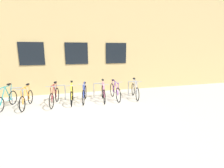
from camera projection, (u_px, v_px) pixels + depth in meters
ground_plane at (84, 111)px, 7.04m from camera, size 42.00×42.00×0.00m
storefront_building at (73, 38)px, 12.14m from camera, size 28.00×5.95×6.75m
bike_rack at (80, 90)px, 8.73m from camera, size 6.54×0.05×0.80m
bicycle_maroon at (54, 97)px, 7.80m from camera, size 0.48×1.75×1.07m
bicycle_yellow at (72, 95)px, 8.10m from camera, size 0.44×1.80×1.04m
bicycle_pink at (103, 93)px, 8.43m from camera, size 0.44×1.74×1.07m
bicycle_silver at (135, 91)px, 8.95m from camera, size 0.49×1.74×1.05m
bicycle_orange at (26, 99)px, 7.47m from camera, size 0.44×1.76×1.03m
bicycle_teal at (6, 100)px, 7.35m from camera, size 0.54×1.69×1.07m
bicycle_blue at (84, 94)px, 8.26m from camera, size 0.52×1.72×1.02m
bicycle_purple at (115, 91)px, 8.70m from camera, size 0.44×1.85×1.03m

